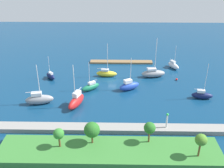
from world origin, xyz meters
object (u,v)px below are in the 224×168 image
at_px(sailboat_red_center_basin, 76,101).
at_px(mooring_buoy_red, 177,79).
at_px(sailboat_gray_outer_mooring, 153,73).
at_px(sailboat_gray_east_end, 39,99).
at_px(park_tree_mideast, 150,128).
at_px(sailboat_yellow_near_pier, 106,73).
at_px(park_tree_west, 92,130).
at_px(park_tree_east, 59,134).
at_px(harbor_beacon, 167,119).
at_px(sailboat_white_far_south, 173,65).
at_px(sailboat_blue_lone_north, 129,86).
at_px(park_tree_center, 201,140).
at_px(sailboat_green_west_end, 91,87).
at_px(pier_dock, 121,62).
at_px(sailboat_navy_off_beacon, 51,76).
at_px(sailboat_navy_far_north, 202,95).

distance_m(sailboat_red_center_basin, mooring_buoy_red, 34.48).
distance_m(sailboat_gray_outer_mooring, sailboat_gray_east_end, 37.64).
distance_m(park_tree_mideast, mooring_buoy_red, 35.54).
relative_size(sailboat_yellow_near_pier, mooring_buoy_red, 16.34).
distance_m(park_tree_west, mooring_buoy_red, 41.61).
distance_m(park_tree_east, mooring_buoy_red, 46.69).
xyz_separation_m(harbor_beacon, sailboat_white_far_south, (-8.80, -37.43, -2.16)).
height_order(harbor_beacon, sailboat_blue_lone_north, sailboat_blue_lone_north).
xyz_separation_m(park_tree_mideast, sailboat_red_center_basin, (17.52, -16.21, -3.21)).
bearing_deg(park_tree_west, harbor_beacon, -159.53).
height_order(harbor_beacon, sailboat_gray_outer_mooring, sailboat_gray_outer_mooring).
distance_m(park_tree_center, sailboat_blue_lone_north, 32.72).
relative_size(park_tree_center, park_tree_east, 1.18).
height_order(park_tree_east, mooring_buoy_red, park_tree_east).
height_order(park_tree_mideast, park_tree_center, park_tree_center).
xyz_separation_m(sailboat_yellow_near_pier, sailboat_red_center_basin, (7.30, 19.24, 0.50)).
bearing_deg(park_tree_west, sailboat_white_far_south, -120.04).
bearing_deg(sailboat_green_west_end, sailboat_gray_east_end, -7.54).
bearing_deg(harbor_beacon, pier_dock, -76.97).
xyz_separation_m(sailboat_blue_lone_north, sailboat_gray_east_end, (24.69, 8.73, 0.10)).
relative_size(sailboat_white_far_south, sailboat_green_west_end, 0.94).
bearing_deg(park_tree_east, pier_dock, -104.84).
xyz_separation_m(sailboat_navy_off_beacon, mooring_buoy_red, (-41.03, 0.38, -0.66)).
height_order(park_tree_mideast, sailboat_gray_east_end, sailboat_gray_east_end).
distance_m(park_tree_center, sailboat_navy_far_north, 26.82).
distance_m(park_tree_mideast, park_tree_center, 10.09).
distance_m(sailboat_red_center_basin, sailboat_navy_off_beacon, 20.28).
height_order(sailboat_navy_far_north, sailboat_gray_east_end, sailboat_gray_east_end).
bearing_deg(sailboat_gray_outer_mooring, sailboat_gray_east_end, -159.46).
distance_m(pier_dock, park_tree_mideast, 48.28).
bearing_deg(sailboat_green_west_end, sailboat_navy_far_north, 131.97).
bearing_deg(sailboat_navy_off_beacon, sailboat_gray_east_end, 141.14).
height_order(park_tree_mideast, park_tree_west, park_tree_west).
distance_m(sailboat_green_west_end, mooring_buoy_red, 28.16).
bearing_deg(sailboat_white_far_south, park_tree_west, -56.96).
bearing_deg(sailboat_gray_east_end, park_tree_mideast, -43.35).
relative_size(sailboat_gray_east_end, mooring_buoy_red, 16.38).
distance_m(sailboat_gray_outer_mooring, sailboat_red_center_basin, 29.77).
xyz_separation_m(sailboat_gray_outer_mooring, sailboat_blue_lone_north, (8.30, 9.39, 0.03)).
distance_m(sailboat_navy_far_north, sailboat_gray_east_end, 45.20).
distance_m(pier_dock, sailboat_red_center_basin, 33.95).
distance_m(park_tree_center, sailboat_green_west_end, 38.31).
xyz_separation_m(park_tree_center, sailboat_green_west_end, (23.79, -29.75, -4.12)).
distance_m(pier_dock, sailboat_blue_lone_north, 21.92).
relative_size(park_tree_west, sailboat_yellow_near_pier, 0.43).
bearing_deg(sailboat_yellow_near_pier, park_tree_mideast, -70.06).
distance_m(sailboat_blue_lone_north, sailboat_navy_off_beacon, 26.40).
relative_size(park_tree_west, sailboat_navy_far_north, 0.47).
height_order(park_tree_mideast, sailboat_gray_outer_mooring, sailboat_gray_outer_mooring).
bearing_deg(sailboat_red_center_basin, sailboat_navy_far_north, 118.88).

